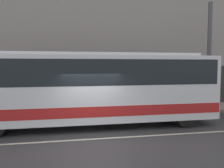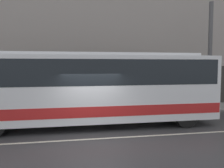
{
  "view_description": "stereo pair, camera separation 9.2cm",
  "coord_description": "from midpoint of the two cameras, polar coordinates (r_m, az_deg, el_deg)",
  "views": [
    {
      "loc": [
        -1.23,
        -9.4,
        2.85
      ],
      "look_at": [
        1.12,
        2.09,
        1.97
      ],
      "focal_mm": 40.0,
      "sensor_mm": 36.0,
      "label": 1
    },
    {
      "loc": [
        -1.14,
        -9.41,
        2.85
      ],
      "look_at": [
        1.12,
        2.09,
        1.97
      ],
      "focal_mm": 40.0,
      "sensor_mm": 36.0,
      "label": 2
    }
  ],
  "objects": [
    {
      "name": "sidewalk",
      "position": [
        15.12,
        -6.93,
        -6.33
      ],
      "size": [
        60.0,
        2.82,
        0.13
      ],
      "color": "gray",
      "rests_on": "ground_plane"
    },
    {
      "name": "building_facade",
      "position": [
        16.63,
        -7.55,
        13.54
      ],
      "size": [
        60.0,
        0.35,
        11.46
      ],
      "color": "gray",
      "rests_on": "ground_plane"
    },
    {
      "name": "ground_plane",
      "position": [
        9.9,
        -4.3,
        -12.44
      ],
      "size": [
        60.0,
        60.0,
        0.0
      ],
      "primitive_type": "plane",
      "color": "#38383A"
    },
    {
      "name": "lane_stripe",
      "position": [
        9.9,
        -4.31,
        -12.42
      ],
      "size": [
        54.0,
        0.14,
        0.01
      ],
      "color": "beige",
      "rests_on": "ground_plane"
    },
    {
      "name": "utility_pole_near",
      "position": [
        16.84,
        21.15,
        6.04
      ],
      "size": [
        0.26,
        0.26,
        6.62
      ],
      "color": "#4C4C4F",
      "rests_on": "sidewalk"
    },
    {
      "name": "transit_bus",
      "position": [
        11.58,
        -6.41,
        -0.32
      ],
      "size": [
        12.28,
        2.55,
        3.41
      ],
      "color": "silver",
      "rests_on": "ground_plane"
    }
  ]
}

